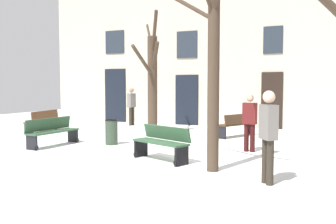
# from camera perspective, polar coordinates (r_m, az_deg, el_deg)

# --- Properties ---
(ground_plane) EXTENTS (30.93, 30.93, 0.00)m
(ground_plane) POSITION_cam_1_polar(r_m,az_deg,el_deg) (9.87, -3.99, -7.11)
(ground_plane) COLOR white
(building_facade) EXTENTS (19.33, 0.60, 7.84)m
(building_facade) POSITION_cam_1_polar(r_m,az_deg,el_deg) (17.78, 9.20, 10.65)
(building_facade) COLOR #BCB29E
(building_facade) RESTS_ON ground
(tree_right_of_center) EXTENTS (2.04, 2.42, 4.93)m
(tree_right_of_center) POSITION_cam_1_polar(r_m,az_deg,el_deg) (8.35, 6.81, 9.23)
(tree_right_of_center) COLOR #423326
(tree_right_of_center) RESTS_ON ground
(tree_left_of_center) EXTENTS (1.48, 2.69, 4.65)m
(tree_left_of_center) POSITION_cam_1_polar(r_m,az_deg,el_deg) (14.58, -2.43, 4.92)
(tree_left_of_center) COLOR #423326
(tree_left_of_center) RESTS_ON ground
(litter_bin) EXTENTS (0.43, 0.43, 0.81)m
(litter_bin) POSITION_cam_1_polar(r_m,az_deg,el_deg) (12.25, -8.59, -3.02)
(litter_bin) COLOR #2D3D2D
(litter_bin) RESTS_ON ground
(bench_back_to_back_right) EXTENTS (0.69, 1.87, 0.87)m
(bench_back_to_back_right) POSITION_cam_1_polar(r_m,az_deg,el_deg) (16.38, -18.55, -1.25)
(bench_back_to_back_right) COLOR #51331E
(bench_back_to_back_right) RESTS_ON ground
(bench_back_to_back_left) EXTENTS (1.74, 1.12, 0.88)m
(bench_back_to_back_left) POSITION_cam_1_polar(r_m,az_deg,el_deg) (9.54, -0.97, -4.67)
(bench_back_to_back_left) COLOR #2D4C33
(bench_back_to_back_left) RESTS_ON ground
(bench_near_center_tree) EXTENTS (0.60, 1.94, 0.88)m
(bench_near_center_tree) POSITION_cam_1_polar(r_m,az_deg,el_deg) (12.43, -17.22, -2.80)
(bench_near_center_tree) COLOR #2D4C33
(bench_near_center_tree) RESTS_ON ground
(bench_far_corner) EXTENTS (1.20, 1.90, 0.87)m
(bench_far_corner) POSITION_cam_1_polar(r_m,az_deg,el_deg) (14.17, 10.52, -1.86)
(bench_far_corner) COLOR #3D2819
(bench_far_corner) RESTS_ON ground
(person_near_bench) EXTENTS (0.29, 0.42, 1.80)m
(person_near_bench) POSITION_cam_1_polar(r_m,az_deg,el_deg) (17.95, -5.56, 1.18)
(person_near_bench) COLOR #2D271E
(person_near_bench) RESTS_ON ground
(person_crossing_plaza) EXTENTS (0.40, 0.26, 1.67)m
(person_crossing_plaza) POSITION_cam_1_polar(r_m,az_deg,el_deg) (11.02, 12.32, -1.19)
(person_crossing_plaza) COLOR #350F0F
(person_crossing_plaza) RESTS_ON ground
(person_strolling) EXTENTS (0.41, 0.43, 1.81)m
(person_strolling) POSITION_cam_1_polar(r_m,az_deg,el_deg) (7.48, 15.01, -2.94)
(person_strolling) COLOR #2D271E
(person_strolling) RESTS_ON ground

